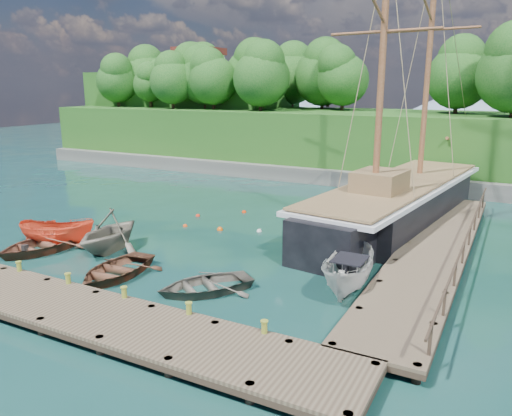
% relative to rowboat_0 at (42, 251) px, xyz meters
% --- Properties ---
extents(ground, '(160.00, 160.00, 0.00)m').
position_rel_rowboat_0_xyz_m(ground, '(6.93, 1.56, 0.00)').
color(ground, '#143931').
rests_on(ground, ground).
extents(dock_near, '(20.00, 3.20, 1.10)m').
position_rel_rowboat_0_xyz_m(dock_near, '(8.93, -4.94, 0.43)').
color(dock_near, '#493B2D').
rests_on(dock_near, ground).
extents(dock_east, '(3.20, 24.00, 1.10)m').
position_rel_rowboat_0_xyz_m(dock_east, '(18.43, 8.56, 0.43)').
color(dock_east, '#493B2D').
rests_on(dock_east, ground).
extents(bollard_0, '(0.26, 0.26, 0.45)m').
position_rel_rowboat_0_xyz_m(bollard_0, '(2.93, -3.54, 0.00)').
color(bollard_0, olive).
rests_on(bollard_0, ground).
extents(bollard_1, '(0.26, 0.26, 0.45)m').
position_rel_rowboat_0_xyz_m(bollard_1, '(5.93, -3.54, 0.00)').
color(bollard_1, olive).
rests_on(bollard_1, ground).
extents(bollard_2, '(0.26, 0.26, 0.45)m').
position_rel_rowboat_0_xyz_m(bollard_2, '(8.93, -3.54, 0.00)').
color(bollard_2, olive).
rests_on(bollard_2, ground).
extents(bollard_3, '(0.26, 0.26, 0.45)m').
position_rel_rowboat_0_xyz_m(bollard_3, '(11.93, -3.54, 0.00)').
color(bollard_3, olive).
rests_on(bollard_3, ground).
extents(bollard_4, '(0.26, 0.26, 0.45)m').
position_rel_rowboat_0_xyz_m(bollard_4, '(14.93, -3.54, 0.00)').
color(bollard_4, olive).
rests_on(bollard_4, ground).
extents(rowboat_0, '(4.13, 5.27, 0.99)m').
position_rel_rowboat_0_xyz_m(rowboat_0, '(0.00, 0.00, 0.00)').
color(rowboat_0, brown).
rests_on(rowboat_0, ground).
extents(rowboat_1, '(4.33, 4.87, 2.36)m').
position_rel_rowboat_0_xyz_m(rowboat_1, '(3.10, 1.74, 0.00)').
color(rowboat_1, slate).
rests_on(rowboat_1, ground).
extents(rowboat_2, '(3.43, 4.59, 0.91)m').
position_rel_rowboat_0_xyz_m(rowboat_2, '(6.00, -0.91, 0.00)').
color(rowboat_2, '#563322').
rests_on(rowboat_2, ground).
extents(rowboat_3, '(4.81, 5.07, 0.85)m').
position_rel_rowboat_0_xyz_m(rowboat_3, '(10.54, -0.47, 0.00)').
color(rowboat_3, '#575349').
rests_on(rowboat_3, ground).
extents(motorboat_orange, '(4.51, 3.06, 1.63)m').
position_rel_rowboat_0_xyz_m(motorboat_orange, '(0.03, 1.04, 0.00)').
color(motorboat_orange, '#F64D29').
rests_on(motorboat_orange, ground).
extents(cabin_boat_white, '(2.37, 5.11, 1.91)m').
position_rel_rowboat_0_xyz_m(cabin_boat_white, '(15.89, 2.48, 0.00)').
color(cabin_boat_white, silver).
rests_on(cabin_boat_white, ground).
extents(schooner, '(7.65, 27.70, 20.37)m').
position_rel_rowboat_0_xyz_m(schooner, '(15.30, 14.20, 1.13)').
color(schooner, black).
rests_on(schooner, ground).
extents(mooring_buoy_0, '(0.32, 0.32, 0.32)m').
position_rel_rowboat_0_xyz_m(mooring_buoy_0, '(0.05, 4.78, 0.00)').
color(mooring_buoy_0, silver).
rests_on(mooring_buoy_0, ground).
extents(mooring_buoy_1, '(0.29, 0.29, 0.29)m').
position_rel_rowboat_0_xyz_m(mooring_buoy_1, '(3.92, 7.34, 0.00)').
color(mooring_buoy_1, '#F34812').
rests_on(mooring_buoy_1, ground).
extents(mooring_buoy_2, '(0.37, 0.37, 0.37)m').
position_rel_rowboat_0_xyz_m(mooring_buoy_2, '(6.24, 7.68, 0.00)').
color(mooring_buoy_2, '#E85508').
rests_on(mooring_buoy_2, ground).
extents(mooring_buoy_3, '(0.31, 0.31, 0.31)m').
position_rel_rowboat_0_xyz_m(mooring_buoy_3, '(8.49, 8.49, 0.00)').
color(mooring_buoy_3, silver).
rests_on(mooring_buoy_3, ground).
extents(mooring_buoy_4, '(0.29, 0.29, 0.29)m').
position_rel_rowboat_0_xyz_m(mooring_buoy_4, '(3.20, 9.77, 0.00)').
color(mooring_buoy_4, red).
rests_on(mooring_buoy_4, ground).
extents(mooring_buoy_5, '(0.30, 0.30, 0.30)m').
position_rel_rowboat_0_xyz_m(mooring_buoy_5, '(5.45, 12.07, 0.00)').
color(mooring_buoy_5, '#F13606').
rests_on(mooring_buoy_5, ground).
extents(headland, '(51.00, 19.31, 12.90)m').
position_rel_rowboat_0_xyz_m(headland, '(-5.95, 32.93, 5.54)').
color(headland, '#474744').
rests_on(headland, ground).
extents(distant_ridge, '(117.00, 40.00, 10.00)m').
position_rel_rowboat_0_xyz_m(distant_ridge, '(11.23, 71.56, 4.35)').
color(distant_ridge, '#728CA5').
rests_on(distant_ridge, ground).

